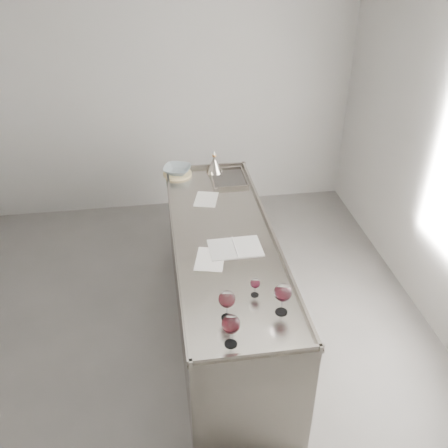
{
  "coord_description": "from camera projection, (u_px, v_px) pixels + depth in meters",
  "views": [
    {
      "loc": [
        0.03,
        -2.77,
        3.04
      ],
      "look_at": [
        0.51,
        0.35,
        1.02
      ],
      "focal_mm": 40.0,
      "sensor_mm": 36.0,
      "label": 1
    }
  ],
  "objects": [
    {
      "name": "notebook",
      "position": [
        235.0,
        248.0,
        3.61
      ],
      "size": [
        0.39,
        0.27,
        0.02
      ],
      "rotation": [
        0.0,
        0.0,
        0.02
      ],
      "color": "silver",
      "rests_on": "counter"
    },
    {
      "name": "loose_paper_under",
      "position": [
        210.0,
        259.0,
        3.5
      ],
      "size": [
        0.26,
        0.32,
        0.0
      ],
      "primitive_type": "cube",
      "rotation": [
        0.0,
        0.0,
        -0.24
      ],
      "color": "white",
      "rests_on": "counter"
    },
    {
      "name": "counter",
      "position": [
        224.0,
        285.0,
        3.99
      ],
      "size": [
        0.77,
        2.42,
        0.97
      ],
      "color": "gray",
      "rests_on": "ground"
    },
    {
      "name": "wine_funnel",
      "position": [
        214.0,
        166.0,
        4.61
      ],
      "size": [
        0.15,
        0.15,
        0.22
      ],
      "rotation": [
        0.0,
        0.0,
        0.18
      ],
      "color": "#A49B92",
      "rests_on": "counter"
    },
    {
      "name": "ceramic_bowl",
      "position": [
        177.0,
        170.0,
        4.58
      ],
      "size": [
        0.31,
        0.31,
        0.06
      ],
      "primitive_type": "imported",
      "rotation": [
        0.0,
        0.0,
        -0.32
      ],
      "color": "#8D9CA4",
      "rests_on": "trivet"
    },
    {
      "name": "loose_paper_top",
      "position": [
        206.0,
        199.0,
        4.22
      ],
      "size": [
        0.24,
        0.3,
        0.0
      ],
      "primitive_type": "cube",
      "rotation": [
        0.0,
        0.0,
        -0.26
      ],
      "color": "silver",
      "rests_on": "counter"
    },
    {
      "name": "wine_glass_right",
      "position": [
        283.0,
        293.0,
        2.97
      ],
      "size": [
        0.11,
        0.11,
        0.21
      ],
      "rotation": [
        0.0,
        0.0,
        -0.02
      ],
      "color": "white",
      "rests_on": "counter"
    },
    {
      "name": "wine_glass_left",
      "position": [
        231.0,
        325.0,
        2.75
      ],
      "size": [
        0.11,
        0.11,
        0.21
      ],
      "rotation": [
        0.0,
        0.0,
        -0.03
      ],
      "color": "white",
      "rests_on": "counter"
    },
    {
      "name": "wine_glass_small",
      "position": [
        255.0,
        284.0,
        3.13
      ],
      "size": [
        0.06,
        0.06,
        0.13
      ],
      "rotation": [
        0.0,
        0.0,
        -0.07
      ],
      "color": "white",
      "rests_on": "counter"
    },
    {
      "name": "room_shell",
      "position": [
        154.0,
        210.0,
        3.18
      ],
      "size": [
        4.54,
        5.04,
        2.84
      ],
      "color": "#595653",
      "rests_on": "ground"
    },
    {
      "name": "wine_glass_middle",
      "position": [
        227.0,
        300.0,
        2.93
      ],
      "size": [
        0.1,
        0.1,
        0.2
      ],
      "rotation": [
        0.0,
        0.0,
        -0.06
      ],
      "color": "white",
      "rests_on": "counter"
    },
    {
      "name": "trivet",
      "position": [
        177.0,
        174.0,
        4.6
      ],
      "size": [
        0.33,
        0.33,
        0.02
      ],
      "primitive_type": "cylinder",
      "rotation": [
        0.0,
        0.0,
        -0.3
      ],
      "color": "beige",
      "rests_on": "counter"
    }
  ]
}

